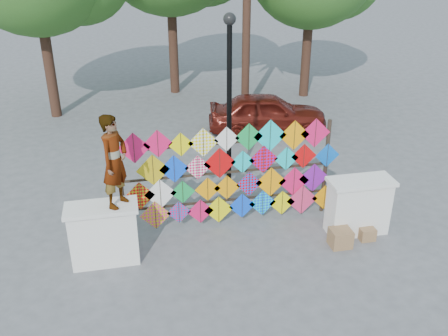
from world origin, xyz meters
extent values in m
plane|color=slate|center=(0.00, 0.00, 0.00)|extent=(80.00, 80.00, 0.00)
cube|color=white|center=(-2.70, -0.20, 0.60)|extent=(1.30, 0.55, 1.20)
cube|color=white|center=(-2.70, -0.20, 1.24)|extent=(1.40, 0.65, 0.08)
cube|color=white|center=(2.70, -0.20, 0.60)|extent=(1.30, 0.55, 1.20)
cube|color=white|center=(2.70, -0.20, 1.24)|extent=(1.40, 0.65, 0.08)
cylinder|color=#2D2219|center=(-2.30, 0.80, 1.15)|extent=(0.09, 0.09, 2.30)
cylinder|color=#2D2219|center=(2.30, 0.80, 1.15)|extent=(0.09, 0.09, 2.30)
cube|color=#2D2219|center=(0.00, 0.80, 0.55)|extent=(4.60, 0.04, 0.04)
cube|color=#2D2219|center=(0.00, 0.80, 1.25)|extent=(4.60, 0.04, 0.04)
cube|color=#2D2219|center=(0.00, 0.80, 1.95)|extent=(4.60, 0.04, 0.04)
cube|color=#E61558|center=(-1.97, 0.74, 2.03)|extent=(0.68, 0.01, 0.68)
cube|color=#2D2219|center=(-1.97, 0.73, 2.03)|extent=(0.01, 0.01, 0.67)
cube|color=#E61558|center=(-1.48, 0.74, 2.08)|extent=(0.61, 0.01, 0.61)
cube|color=#2D2219|center=(-1.48, 0.73, 2.08)|extent=(0.01, 0.01, 0.60)
cube|color=#FFF00A|center=(-1.00, 0.74, 2.02)|extent=(0.54, 0.01, 0.54)
cube|color=#2D2219|center=(-1.00, 0.73, 2.02)|extent=(0.01, 0.01, 0.53)
cube|color=#FFF00A|center=(-0.53, 0.74, 2.03)|extent=(0.66, 0.01, 0.66)
cube|color=#2D2219|center=(-0.53, 0.73, 2.03)|extent=(0.01, 0.01, 0.64)
cube|color=white|center=(-0.03, 0.74, 2.06)|extent=(0.56, 0.01, 0.56)
cube|color=#2D2219|center=(-0.03, 0.73, 2.06)|extent=(0.01, 0.01, 0.55)
cube|color=green|center=(0.46, 0.74, 2.07)|extent=(0.62, 0.01, 0.62)
cube|color=#2D2219|center=(0.46, 0.73, 2.07)|extent=(0.01, 0.01, 0.61)
cube|color=#0DD0D9|center=(0.93, 0.74, 2.06)|extent=(0.74, 0.01, 0.74)
cube|color=#2D2219|center=(0.93, 0.73, 2.06)|extent=(0.01, 0.01, 0.73)
cube|color=#FF9808|center=(1.48, 0.74, 2.02)|extent=(0.69, 0.01, 0.69)
cube|color=#2D2219|center=(1.48, 0.73, 2.02)|extent=(0.01, 0.01, 0.68)
cube|color=#E61558|center=(1.96, 0.74, 2.04)|extent=(0.68, 0.01, 0.68)
cube|color=#2D2219|center=(1.96, 0.73, 2.04)|extent=(0.01, 0.01, 0.67)
cube|color=gold|center=(-1.61, 0.70, 1.51)|extent=(0.72, 0.01, 0.72)
cube|color=#2D2219|center=(-1.61, 0.69, 1.51)|extent=(0.01, 0.01, 0.70)
cube|color=#0B4BFC|center=(-1.17, 0.70, 1.49)|extent=(0.64, 0.01, 0.64)
cube|color=#2D2219|center=(-1.17, 0.69, 1.49)|extent=(0.01, 0.01, 0.63)
cube|color=white|center=(-0.67, 0.70, 1.48)|extent=(0.57, 0.01, 0.57)
cube|color=#2D2219|center=(-0.67, 0.69, 1.48)|extent=(0.01, 0.01, 0.56)
cube|color=red|center=(-0.19, 0.70, 1.54)|extent=(0.71, 0.01, 0.71)
cube|color=#2D2219|center=(-0.19, 0.69, 1.54)|extent=(0.01, 0.01, 0.70)
cube|color=#0DD0D9|center=(0.32, 0.70, 1.52)|extent=(0.54, 0.01, 0.54)
cube|color=#2D2219|center=(0.32, 0.69, 1.52)|extent=(0.01, 0.01, 0.53)
cube|color=purple|center=(0.79, 0.70, 1.53)|extent=(0.66, 0.01, 0.66)
cube|color=#2D2219|center=(0.79, 0.69, 1.53)|extent=(0.01, 0.01, 0.65)
cube|color=#0DD0D9|center=(1.31, 0.70, 1.50)|extent=(0.56, 0.01, 0.56)
cube|color=#2D2219|center=(1.31, 0.69, 1.50)|extent=(0.01, 0.01, 0.55)
cube|color=red|center=(1.72, 0.70, 1.53)|extent=(0.59, 0.01, 0.59)
cube|color=#2D2219|center=(1.72, 0.69, 1.53)|extent=(0.01, 0.01, 0.58)
cube|color=blue|center=(2.27, 0.70, 1.49)|extent=(0.57, 0.01, 0.57)
cube|color=#2D2219|center=(2.27, 0.69, 1.49)|extent=(0.01, 0.01, 0.56)
cube|color=gold|center=(-1.93, 0.66, 0.95)|extent=(0.66, 0.01, 0.66)
cube|color=#2D2219|center=(-1.93, 0.65, 0.95)|extent=(0.01, 0.01, 0.64)
cube|color=white|center=(-1.49, 0.66, 0.95)|extent=(0.70, 0.01, 0.70)
cube|color=#2D2219|center=(-1.49, 0.65, 0.95)|extent=(0.01, 0.01, 0.69)
cube|color=green|center=(-1.01, 0.66, 0.94)|extent=(0.54, 0.01, 0.54)
cube|color=#2D2219|center=(-1.01, 0.65, 0.94)|extent=(0.01, 0.01, 0.53)
cube|color=#FF9808|center=(-0.47, 0.66, 0.95)|extent=(0.57, 0.01, 0.57)
cube|color=#2D2219|center=(-0.47, 0.65, 0.95)|extent=(0.01, 0.01, 0.56)
cube|color=#FF9808|center=(-0.03, 0.66, 0.95)|extent=(0.59, 0.01, 0.59)
cube|color=#2D2219|center=(-0.03, 0.65, 0.95)|extent=(0.01, 0.01, 0.58)
cube|color=red|center=(0.47, 0.66, 0.98)|extent=(0.60, 0.01, 0.60)
cube|color=#2D2219|center=(0.47, 0.65, 0.98)|extent=(0.01, 0.01, 0.59)
cube|color=#FF9808|center=(0.97, 0.66, 0.98)|extent=(0.72, 0.01, 0.72)
cube|color=#2D2219|center=(0.97, 0.65, 0.98)|extent=(0.01, 0.01, 0.70)
cube|color=#E61558|center=(1.51, 0.66, 0.93)|extent=(0.72, 0.01, 0.72)
cube|color=#2D2219|center=(1.51, 0.65, 0.93)|extent=(0.01, 0.01, 0.71)
cube|color=purple|center=(1.98, 0.66, 0.98)|extent=(0.70, 0.01, 0.70)
cube|color=#2D2219|center=(1.98, 0.65, 0.98)|extent=(0.01, 0.01, 0.69)
cube|color=#E03066|center=(-1.63, 0.62, 0.46)|extent=(0.69, 0.01, 0.69)
cube|color=#2D2219|center=(-1.63, 0.61, 0.46)|extent=(0.01, 0.01, 0.67)
cube|color=#E61558|center=(-1.12, 0.62, 0.47)|extent=(0.54, 0.01, 0.54)
cube|color=#2D2219|center=(-1.12, 0.61, 0.47)|extent=(0.01, 0.01, 0.53)
cube|color=#E61558|center=(-0.64, 0.62, 0.44)|extent=(0.59, 0.01, 0.59)
cube|color=#2D2219|center=(-0.64, 0.61, 0.44)|extent=(0.01, 0.01, 0.58)
cube|color=#FFF00A|center=(-0.23, 0.62, 0.43)|extent=(0.66, 0.01, 0.66)
cube|color=#2D2219|center=(-0.23, 0.61, 0.43)|extent=(0.01, 0.01, 0.65)
cube|color=#0B4BFC|center=(0.30, 0.62, 0.47)|extent=(0.61, 0.01, 0.61)
cube|color=#2D2219|center=(0.30, 0.61, 0.47)|extent=(0.01, 0.01, 0.60)
cube|color=#0DD0D9|center=(0.78, 0.62, 0.49)|extent=(0.63, 0.01, 0.63)
cube|color=#2D2219|center=(0.78, 0.61, 0.49)|extent=(0.01, 0.01, 0.62)
cube|color=#FFF00A|center=(1.25, 0.62, 0.43)|extent=(0.61, 0.01, 0.61)
cube|color=#2D2219|center=(1.25, 0.61, 0.43)|extent=(0.01, 0.01, 0.60)
cube|color=#E03066|center=(1.72, 0.62, 0.46)|extent=(0.75, 0.01, 0.75)
cube|color=#2D2219|center=(1.72, 0.61, 0.46)|extent=(0.01, 0.01, 0.73)
cube|color=#FF9808|center=(2.27, 0.62, 0.46)|extent=(0.63, 0.01, 0.63)
cube|color=#2D2219|center=(2.27, 0.61, 0.46)|extent=(0.01, 0.01, 0.62)
cylinder|color=#45281D|center=(-4.50, 9.00, 1.93)|extent=(0.36, 0.36, 3.85)
cylinder|color=#45281D|center=(0.00, 11.00, 2.06)|extent=(0.36, 0.36, 4.12)
cylinder|color=#45281D|center=(5.00, 9.50, 1.79)|extent=(0.36, 0.36, 3.58)
cylinder|color=#45281D|center=(2.20, 8.00, 2.75)|extent=(0.28, 0.28, 5.50)
imported|color=#99999E|center=(-2.35, -0.20, 2.19)|extent=(0.74, 0.80, 1.83)
imported|color=#5B160F|center=(2.45, 5.96, 0.65)|extent=(4.01, 2.12, 1.30)
cylinder|color=black|center=(0.30, 2.00, 2.10)|extent=(0.12, 0.12, 4.20)
sphere|color=black|center=(0.30, 2.00, 4.32)|extent=(0.28, 0.28, 0.28)
cube|color=#957448|center=(2.13, -0.66, 0.20)|extent=(0.44, 0.39, 0.39)
cube|color=#957448|center=(2.80, -0.53, 0.14)|extent=(0.33, 0.31, 0.28)
camera|label=1|loc=(-2.07, -8.79, 6.10)|focal=40.00mm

